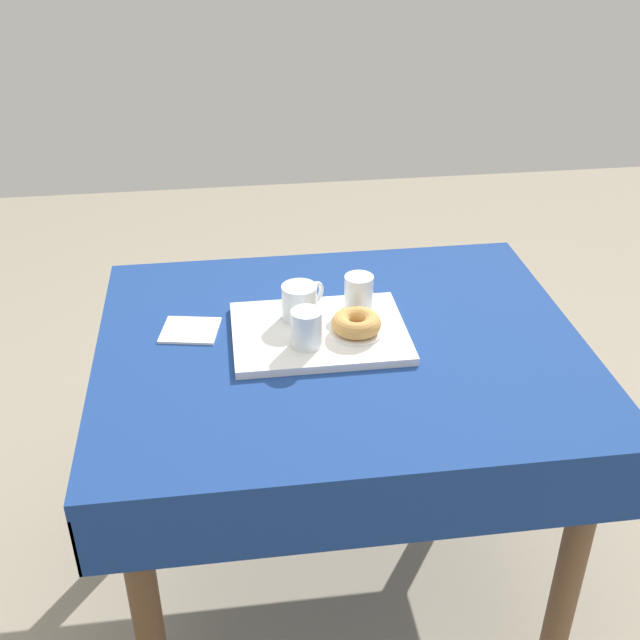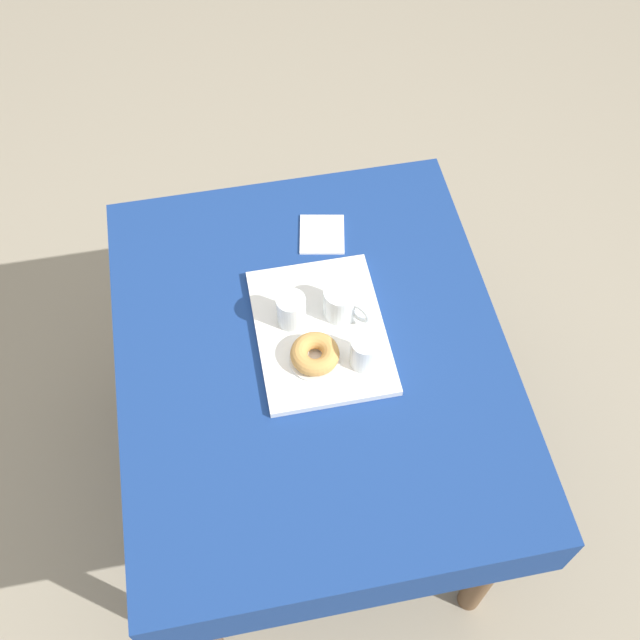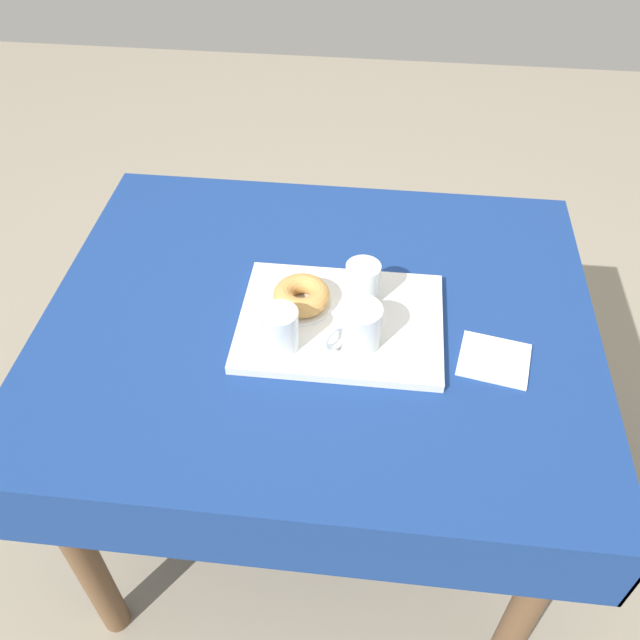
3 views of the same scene
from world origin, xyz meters
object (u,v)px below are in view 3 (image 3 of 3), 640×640
at_px(tea_mug_left, 358,327).
at_px(paper_napkin, 494,360).
at_px(water_glass_near, 280,330).
at_px(donut_plate_left, 302,305).
at_px(dining_table, 319,350).
at_px(sugar_donut_left, 302,296).
at_px(water_glass_far, 363,284).
at_px(serving_tray, 341,322).

height_order(tea_mug_left, paper_napkin, tea_mug_left).
distance_m(water_glass_near, donut_plate_left, 0.12).
xyz_separation_m(dining_table, sugar_donut_left, (-0.03, -0.00, 0.16)).
xyz_separation_m(water_glass_near, water_glass_far, (0.14, 0.15, -0.00)).
height_order(dining_table, water_glass_far, water_glass_far).
distance_m(dining_table, donut_plate_left, 0.14).
relative_size(water_glass_far, sugar_donut_left, 0.76).
height_order(tea_mug_left, water_glass_far, water_glass_far).
bearing_deg(water_glass_far, donut_plate_left, -163.48).
relative_size(dining_table, tea_mug_left, 10.22).
distance_m(tea_mug_left, donut_plate_left, 0.15).
relative_size(water_glass_near, donut_plate_left, 0.72).
relative_size(dining_table, water_glass_far, 12.87).
distance_m(water_glass_near, water_glass_far, 0.21).
bearing_deg(water_glass_far, paper_napkin, -25.52).
height_order(dining_table, sugar_donut_left, sugar_donut_left).
bearing_deg(sugar_donut_left, serving_tray, -18.63).
xyz_separation_m(dining_table, donut_plate_left, (-0.03, -0.00, 0.13)).
height_order(serving_tray, sugar_donut_left, sugar_donut_left).
height_order(sugar_donut_left, paper_napkin, sugar_donut_left).
distance_m(donut_plate_left, paper_napkin, 0.39).
relative_size(tea_mug_left, sugar_donut_left, 0.96).
height_order(water_glass_near, water_glass_far, same).
height_order(serving_tray, water_glass_near, water_glass_near).
xyz_separation_m(dining_table, tea_mug_left, (0.08, -0.09, 0.17)).
relative_size(tea_mug_left, water_glass_near, 1.26).
relative_size(tea_mug_left, paper_napkin, 0.84).
distance_m(water_glass_near, sugar_donut_left, 0.12).
xyz_separation_m(dining_table, paper_napkin, (0.35, -0.09, 0.11)).
height_order(water_glass_far, paper_napkin, water_glass_far).
height_order(serving_tray, tea_mug_left, tea_mug_left).
height_order(water_glass_far, sugar_donut_left, water_glass_far).
distance_m(serving_tray, sugar_donut_left, 0.09).
relative_size(donut_plate_left, sugar_donut_left, 1.05).
bearing_deg(serving_tray, sugar_donut_left, 161.37).
distance_m(dining_table, tea_mug_left, 0.21).
bearing_deg(paper_napkin, serving_tray, 168.28).
relative_size(water_glass_near, paper_napkin, 0.67).
bearing_deg(tea_mug_left, water_glass_far, 90.16).
bearing_deg(serving_tray, paper_napkin, -11.72).
bearing_deg(donut_plate_left, dining_table, 2.13).
distance_m(sugar_donut_left, paper_napkin, 0.39).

